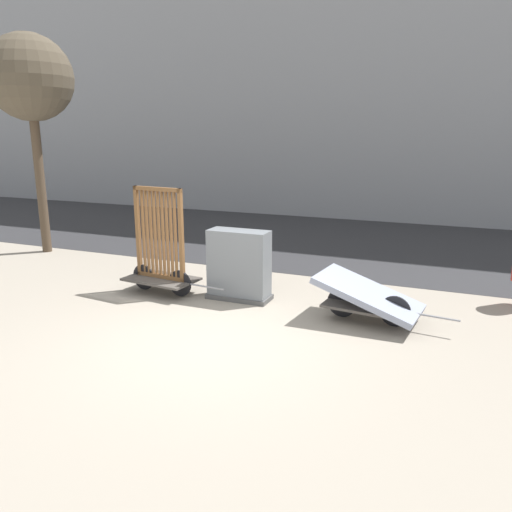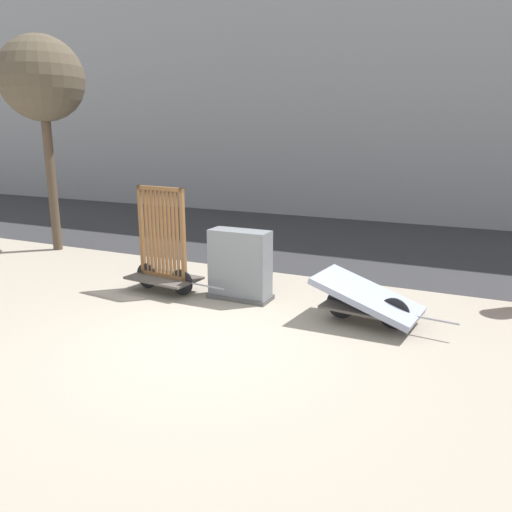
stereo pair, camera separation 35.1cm
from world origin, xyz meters
The scene contains 7 objects.
ground_plane centered at (0.00, 0.00, 0.00)m, with size 60.00×60.00×0.00m, color gray.
road_strip centered at (0.00, 7.27, 0.00)m, with size 56.00×7.11×0.01m.
building_facade centered at (0.00, 12.82, 6.67)m, with size 48.00×4.00×13.34m.
bike_cart_with_bedframe centered at (-1.86, 1.66, 0.66)m, with size 2.02×0.91×1.93m.
bike_cart_with_mattress centered at (1.87, 1.66, 0.39)m, with size 2.17×1.14×0.73m.
utility_cabinet centered at (-0.42, 1.89, 0.57)m, with size 1.12×0.48×1.23m.
street_tree centered at (-6.29, 3.36, 4.02)m, with size 1.95×1.95×5.04m.
Camera 2 is at (3.38, -5.58, 2.85)m, focal length 35.00 mm.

